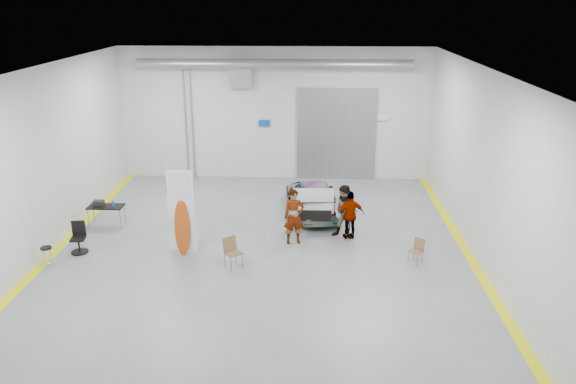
{
  "coord_description": "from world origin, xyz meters",
  "views": [
    {
      "loc": [
        1.6,
        -17.12,
        8.04
      ],
      "look_at": [
        0.84,
        1.61,
        1.5
      ],
      "focal_mm": 35.0,
      "sensor_mm": 36.0,
      "label": 1
    }
  ],
  "objects_px": {
    "person_b": "(345,212)",
    "shop_stool": "(47,258)",
    "folding_chair_far": "(416,255)",
    "office_chair": "(79,239)",
    "folding_chair_near": "(233,258)",
    "sedan_car": "(313,197)",
    "surfboard_display": "(182,219)",
    "work_table": "(104,206)",
    "person_c": "(350,215)",
    "person_a": "(294,217)"
  },
  "relations": [
    {
      "from": "person_c",
      "to": "folding_chair_far",
      "type": "distance_m",
      "value": 2.78
    },
    {
      "from": "person_c",
      "to": "office_chair",
      "type": "distance_m",
      "value": 9.17
    },
    {
      "from": "shop_stool",
      "to": "office_chair",
      "type": "bearing_deg",
      "value": 64.88
    },
    {
      "from": "sedan_car",
      "to": "surfboard_display",
      "type": "distance_m",
      "value": 5.88
    },
    {
      "from": "person_b",
      "to": "surfboard_display",
      "type": "bearing_deg",
      "value": -141.5
    },
    {
      "from": "person_c",
      "to": "folding_chair_near",
      "type": "distance_m",
      "value": 4.53
    },
    {
      "from": "folding_chair_near",
      "to": "work_table",
      "type": "distance_m",
      "value": 6.03
    },
    {
      "from": "person_c",
      "to": "shop_stool",
      "type": "relative_size",
      "value": 2.47
    },
    {
      "from": "folding_chair_near",
      "to": "work_table",
      "type": "relative_size",
      "value": 0.75
    },
    {
      "from": "person_b",
      "to": "folding_chair_near",
      "type": "bearing_deg",
      "value": -123.71
    },
    {
      "from": "folding_chair_far",
      "to": "shop_stool",
      "type": "height_order",
      "value": "folding_chair_far"
    },
    {
      "from": "shop_stool",
      "to": "work_table",
      "type": "bearing_deg",
      "value": 79.29
    },
    {
      "from": "shop_stool",
      "to": "surfboard_display",
      "type": "bearing_deg",
      "value": 15.96
    },
    {
      "from": "office_chair",
      "to": "folding_chair_near",
      "type": "bearing_deg",
      "value": -17.94
    },
    {
      "from": "surfboard_display",
      "to": "folding_chair_near",
      "type": "height_order",
      "value": "surfboard_display"
    },
    {
      "from": "folding_chair_far",
      "to": "person_b",
      "type": "bearing_deg",
      "value": -178.36
    },
    {
      "from": "person_a",
      "to": "shop_stool",
      "type": "distance_m",
      "value": 7.96
    },
    {
      "from": "person_b",
      "to": "person_c",
      "type": "xyz_separation_m",
      "value": [
        0.19,
        0.0,
        -0.1
      ]
    },
    {
      "from": "sedan_car",
      "to": "person_b",
      "type": "relative_size",
      "value": 2.23
    },
    {
      "from": "sedan_car",
      "to": "shop_stool",
      "type": "relative_size",
      "value": 6.15
    },
    {
      "from": "person_c",
      "to": "folding_chair_near",
      "type": "xyz_separation_m",
      "value": [
        -3.79,
        -2.41,
        -0.57
      ]
    },
    {
      "from": "folding_chair_near",
      "to": "folding_chair_far",
      "type": "relative_size",
      "value": 1.23
    },
    {
      "from": "person_a",
      "to": "folding_chair_far",
      "type": "bearing_deg",
      "value": -33.11
    },
    {
      "from": "surfboard_display",
      "to": "shop_stool",
      "type": "bearing_deg",
      "value": -164.89
    },
    {
      "from": "folding_chair_near",
      "to": "folding_chair_far",
      "type": "xyz_separation_m",
      "value": [
        5.76,
        0.56,
        -0.06
      ]
    },
    {
      "from": "office_chair",
      "to": "person_b",
      "type": "bearing_deg",
      "value": 1.49
    },
    {
      "from": "folding_chair_far",
      "to": "work_table",
      "type": "relative_size",
      "value": 0.61
    },
    {
      "from": "person_b",
      "to": "work_table",
      "type": "height_order",
      "value": "person_b"
    },
    {
      "from": "folding_chair_near",
      "to": "office_chair",
      "type": "height_order",
      "value": "office_chair"
    },
    {
      "from": "sedan_car",
      "to": "person_a",
      "type": "xyz_separation_m",
      "value": [
        -0.67,
        -2.96,
        0.34
      ]
    },
    {
      "from": "folding_chair_far",
      "to": "office_chair",
      "type": "distance_m",
      "value": 11.02
    },
    {
      "from": "person_b",
      "to": "folding_chair_far",
      "type": "bearing_deg",
      "value": -18.16
    },
    {
      "from": "person_c",
      "to": "shop_stool",
      "type": "bearing_deg",
      "value": 2.59
    },
    {
      "from": "person_b",
      "to": "shop_stool",
      "type": "distance_m",
      "value": 9.79
    },
    {
      "from": "folding_chair_far",
      "to": "shop_stool",
      "type": "distance_m",
      "value": 11.59
    },
    {
      "from": "person_b",
      "to": "surfboard_display",
      "type": "height_order",
      "value": "surfboard_display"
    },
    {
      "from": "person_c",
      "to": "folding_chair_far",
      "type": "relative_size",
      "value": 2.2
    },
    {
      "from": "person_a",
      "to": "person_b",
      "type": "bearing_deg",
      "value": 1.71
    },
    {
      "from": "office_chair",
      "to": "surfboard_display",
      "type": "bearing_deg",
      "value": -8.62
    },
    {
      "from": "folding_chair_far",
      "to": "person_a",
      "type": "bearing_deg",
      "value": -156.81
    },
    {
      "from": "folding_chair_near",
      "to": "surfboard_display",
      "type": "bearing_deg",
      "value": 115.59
    },
    {
      "from": "surfboard_display",
      "to": "folding_chair_far",
      "type": "distance_m",
      "value": 7.6
    },
    {
      "from": "person_b",
      "to": "shop_stool",
      "type": "height_order",
      "value": "person_b"
    },
    {
      "from": "surfboard_display",
      "to": "folding_chair_far",
      "type": "bearing_deg",
      "value": -3.23
    },
    {
      "from": "person_a",
      "to": "folding_chair_near",
      "type": "distance_m",
      "value": 2.74
    },
    {
      "from": "person_a",
      "to": "person_c",
      "type": "distance_m",
      "value": 2.02
    },
    {
      "from": "person_c",
      "to": "surfboard_display",
      "type": "bearing_deg",
      "value": 2.41
    },
    {
      "from": "person_b",
      "to": "folding_chair_far",
      "type": "xyz_separation_m",
      "value": [
        2.16,
        -1.86,
        -0.72
      ]
    },
    {
      "from": "sedan_car",
      "to": "surfboard_display",
      "type": "relative_size",
      "value": 1.41
    },
    {
      "from": "work_table",
      "to": "folding_chair_far",
      "type": "bearing_deg",
      "value": -13.08
    }
  ]
}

